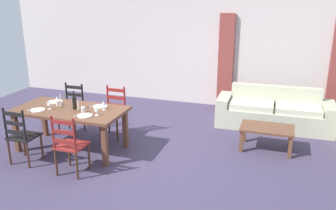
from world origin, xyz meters
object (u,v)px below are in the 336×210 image
wine_glass_far_right (104,104)px  dining_table (70,114)px  coffee_table (267,131)px  wine_glass_near_right (96,109)px  coffee_cup_primary (83,110)px  coffee_cup_secondary (58,103)px  dining_chair_near_right (69,145)px  dining_chair_far_right (114,112)px  wine_glass_near_left (49,103)px  dining_chair_far_left (72,109)px  couch (274,113)px  wine_glass_far_left (57,99)px  dining_chair_near_left (22,136)px  wine_bottle (74,102)px

wine_glass_far_right → dining_table: bearing=-167.6°
wine_glass_far_right → coffee_table: size_ratio=0.18×
wine_glass_near_right → wine_glass_far_right: size_ratio=1.00×
coffee_cup_primary → coffee_cup_secondary: same height
dining_table → coffee_cup_secondary: (-0.28, 0.09, 0.13)m
wine_glass_near_right → coffee_cup_primary: (-0.29, 0.08, -0.07)m
dining_chair_near_right → coffee_cup_primary: (-0.17, 0.70, 0.32)m
dining_chair_far_right → wine_glass_near_left: 1.24m
dining_table → dining_chair_far_left: bearing=121.5°
wine_glass_near_right → couch: bearing=42.1°
dining_chair_far_right → coffee_table: (2.81, 0.27, -0.12)m
wine_glass_far_left → couch: 4.26m
wine_glass_far_right → couch: wine_glass_far_right is taller
dining_chair_far_left → wine_glass_far_right: (1.03, -0.59, 0.38)m
dining_chair_near_left → coffee_table: bearing=25.8°
dining_chair_near_right → wine_glass_near_left: bearing=140.5°
wine_glass_near_left → coffee_cup_secondary: 0.23m
dining_chair_far_left → wine_glass_far_left: dining_chair_far_left is taller
wine_glass_near_right → coffee_table: size_ratio=0.18×
dining_chair_far_left → wine_glass_far_left: bearing=-79.0°
wine_glass_far_left → coffee_cup_primary: (0.64, -0.21, -0.07)m
wine_bottle → coffee_table: size_ratio=0.35×
dining_chair_near_left → wine_glass_far_left: size_ratio=5.96×
dining_chair_far_right → couch: (2.88, 1.49, -0.19)m
dining_chair_near_right → wine_glass_far_left: bearing=131.6°
dining_table → wine_glass_far_right: bearing=12.4°
coffee_cup_secondary → dining_table: bearing=-17.2°
dining_table → wine_glass_far_left: 0.40m
wine_bottle → wine_glass_far_right: wine_bottle is taller
dining_chair_near_left → dining_chair_far_left: bearing=90.1°
dining_chair_near_left → wine_glass_far_right: size_ratio=5.96×
wine_glass_far_left → wine_glass_near_left: bearing=-86.8°
wine_bottle → wine_glass_near_right: bearing=-19.1°
coffee_table → wine_bottle: bearing=-161.7°
dining_chair_near_left → wine_glass_far_left: dining_chair_near_left is taller
dining_chair_near_left → coffee_table: 4.08m
wine_bottle → coffee_table: wine_bottle is taller
dining_chair_far_right → wine_glass_far_left: bearing=-138.5°
dining_chair_near_left → couch: size_ratio=0.42×
coffee_cup_secondary → dining_chair_near_right: bearing=-48.6°
dining_table → wine_glass_far_left: (-0.33, 0.13, 0.20)m
dining_table → dining_chair_near_right: (0.48, -0.78, -0.19)m
dining_table → coffee_cup_secondary: bearing=162.8°
dining_chair_far_left → wine_bottle: bearing=-52.7°
wine_glass_near_left → dining_table: bearing=22.2°
wine_glass_near_left → wine_glass_far_right: 0.93m
dining_chair_near_right → coffee_cup_primary: bearing=103.3°
couch → coffee_cup_secondary: bearing=-148.6°
dining_table → dining_chair_near_right: dining_chair_near_right is taller
couch → coffee_cup_primary: bearing=-141.7°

